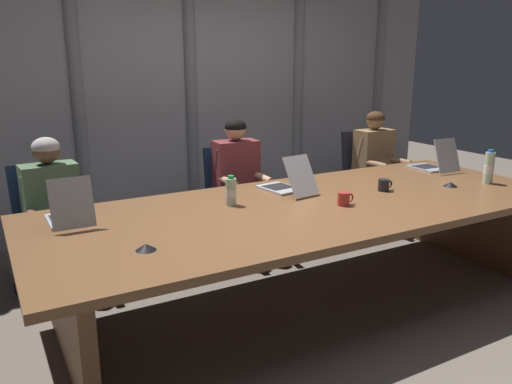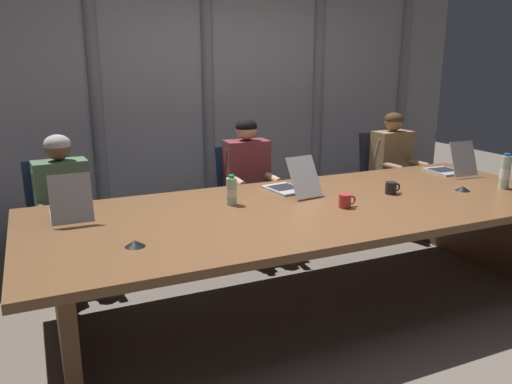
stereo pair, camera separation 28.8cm
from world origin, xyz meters
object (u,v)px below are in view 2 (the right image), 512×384
(person_center, at_px, (397,165))
(conference_mic_left_side, at_px, (135,243))
(laptop_center, at_px, (450,167))
(coffee_mug_far, at_px, (391,188))
(laptop_left_mid, at_px, (291,185))
(office_chair_left_mid, at_px, (245,210))
(water_bottle_secondary, at_px, (232,191))
(office_chair_center, at_px, (385,191))
(office_chair_left_end, at_px, (62,234))
(coffee_mug_near, at_px, (345,201))
(person_left_end, at_px, (65,201))
(person_left_mid, at_px, (250,179))
(water_bottle_primary, at_px, (505,172))
(conference_mic_middle, at_px, (463,189))
(laptop_left_end, at_px, (71,209))

(person_center, bearing_deg, conference_mic_left_side, -65.90)
(laptop_center, distance_m, coffee_mug_far, 0.97)
(laptop_left_mid, relative_size, office_chair_left_mid, 0.55)
(laptop_left_mid, xyz_separation_m, coffee_mug_far, (0.66, -0.34, -0.01))
(person_center, distance_m, water_bottle_secondary, 2.26)
(laptop_center, bearing_deg, office_chair_center, 1.65)
(office_chair_left_end, relative_size, coffee_mug_near, 7.16)
(laptop_left_mid, height_order, laptop_center, laptop_center)
(person_left_end, relative_size, person_left_mid, 0.96)
(coffee_mug_far, bearing_deg, conference_mic_left_side, -170.62)
(person_left_mid, relative_size, conference_mic_left_side, 10.88)
(water_bottle_primary, height_order, coffee_mug_near, water_bottle_primary)
(person_left_end, bearing_deg, person_left_mid, 85.50)
(coffee_mug_far, bearing_deg, office_chair_center, 52.47)
(office_chair_left_mid, distance_m, person_left_end, 1.58)
(water_bottle_secondary, bearing_deg, person_center, 21.32)
(laptop_center, distance_m, person_left_mid, 1.75)
(person_center, height_order, coffee_mug_near, person_center)
(office_chair_center, height_order, water_bottle_primary, water_bottle_primary)
(laptop_left_mid, bearing_deg, person_left_mid, -5.16)
(laptop_left_mid, distance_m, water_bottle_primary, 1.66)
(water_bottle_secondary, bearing_deg, office_chair_left_end, 137.76)
(office_chair_left_end, xyz_separation_m, person_left_mid, (1.57, -0.15, 0.33))
(office_chair_left_mid, distance_m, coffee_mug_near, 1.43)
(coffee_mug_near, bearing_deg, conference_mic_left_side, -173.58)
(office_chair_left_mid, distance_m, person_center, 1.63)
(water_bottle_secondary, xyz_separation_m, conference_mic_middle, (1.74, -0.38, -0.08))
(laptop_left_end, distance_m, water_bottle_secondary, 1.04)
(laptop_left_mid, bearing_deg, conference_mic_left_side, 109.49)
(conference_mic_middle, bearing_deg, water_bottle_secondary, 167.85)
(water_bottle_secondary, height_order, coffee_mug_near, water_bottle_secondary)
(coffee_mug_near, bearing_deg, laptop_left_end, 163.83)
(office_chair_left_end, height_order, office_chair_center, office_chair_center)
(laptop_left_mid, bearing_deg, office_chair_left_mid, -6.51)
(person_left_mid, distance_m, person_center, 1.60)
(office_chair_left_end, height_order, coffee_mug_far, office_chair_left_end)
(coffee_mug_near, height_order, conference_mic_left_side, coffee_mug_near)
(office_chair_left_mid, bearing_deg, office_chair_left_end, -83.16)
(office_chair_center, distance_m, water_bottle_secondary, 2.37)
(laptop_left_end, bearing_deg, office_chair_center, -74.47)
(office_chair_left_mid, distance_m, water_bottle_secondary, 1.19)
(person_left_end, distance_m, conference_mic_middle, 3.02)
(person_left_end, xyz_separation_m, conference_mic_middle, (2.78, -1.19, 0.08))
(laptop_center, relative_size, office_chair_center, 0.45)
(laptop_center, bearing_deg, water_bottle_secondary, 95.62)
(office_chair_center, bearing_deg, coffee_mug_near, -41.17)
(laptop_left_mid, distance_m, office_chair_left_end, 1.86)
(laptop_center, xyz_separation_m, water_bottle_secondary, (-2.09, -0.11, 0.04))
(laptop_left_end, bearing_deg, laptop_left_mid, -89.61)
(office_chair_center, xyz_separation_m, person_center, (-0.01, -0.16, 0.31))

